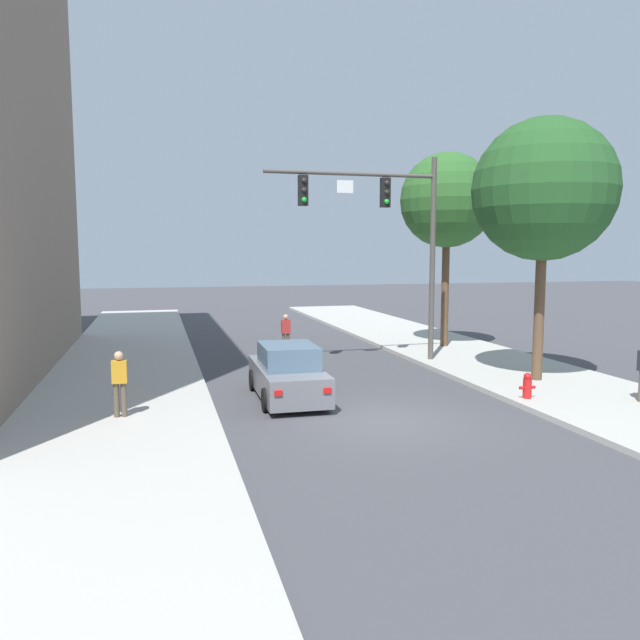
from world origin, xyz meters
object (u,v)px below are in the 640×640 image
Objects in this scene: car_lead_grey at (288,374)px; pedestrian_crossing_road at (286,332)px; street_tree_second at (447,201)px; fire_hydrant at (527,386)px; traffic_signal_mast at (387,220)px; street_tree_nearest at (544,190)px; pedestrian_sidewalk_left_walker at (120,381)px.

pedestrian_crossing_road is (1.55, 7.72, 0.19)m from car_lead_grey.
car_lead_grey is 12.38m from street_tree_second.
fire_hydrant is at bearing -64.30° from pedestrian_crossing_road.
traffic_signal_mast reaches higher than car_lead_grey.
traffic_signal_mast is 5.59m from street_tree_nearest.
car_lead_grey is at bearing -101.37° from pedestrian_crossing_road.
street_tree_second reaches higher than street_tree_nearest.
fire_hydrant is (6.34, -2.22, -0.22)m from car_lead_grey.
pedestrian_crossing_road is 0.20× the size of street_tree_nearest.
street_tree_second is (6.86, -0.60, 5.43)m from pedestrian_crossing_road.
traffic_signal_mast is at bearing 104.97° from fire_hydrant.
car_lead_grey is 9.72m from street_tree_nearest.
car_lead_grey is at bearing 16.49° from pedestrian_sidewalk_left_walker.
fire_hydrant is (1.72, -6.44, -4.83)m from traffic_signal_mast.
pedestrian_crossing_road is 0.20× the size of street_tree_second.
street_tree_nearest reaches higher than fire_hydrant.
street_tree_second is (2.08, 9.34, 5.83)m from fire_hydrant.
street_tree_second is (0.32, 7.22, 0.24)m from street_tree_nearest.
street_tree_nearest is at bearing -92.56° from street_tree_second.
street_tree_second reaches higher than pedestrian_sidewalk_left_walker.
traffic_signal_mast reaches higher than pedestrian_sidewalk_left_walker.
pedestrian_crossing_road is at bearing 56.22° from pedestrian_sidewalk_left_walker.
street_tree_second reaches higher than traffic_signal_mast.
traffic_signal_mast is at bearing 42.45° from car_lead_grey.
pedestrian_crossing_road is 8.77m from street_tree_second.
traffic_signal_mast reaches higher than pedestrian_crossing_road.
street_tree_nearest reaches higher than car_lead_grey.
street_tree_second reaches higher than car_lead_grey.
traffic_signal_mast is at bearing -48.82° from pedestrian_crossing_road.
street_tree_second is (12.92, 8.46, 5.28)m from pedestrian_sidewalk_left_walker.
pedestrian_sidewalk_left_walker is 10.90m from pedestrian_crossing_road.
pedestrian_sidewalk_left_walker reaches higher than fire_hydrant.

